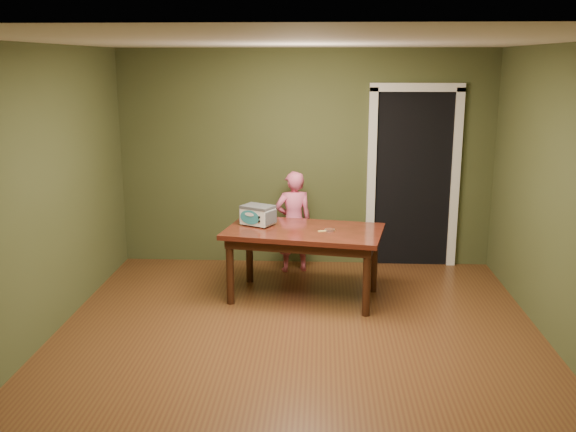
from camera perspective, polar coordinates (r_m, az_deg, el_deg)
The scene contains 8 objects.
floor at distance 5.73m, azimuth 0.76°, elevation -11.69°, with size 5.00×5.00×0.00m, color #593619.
room_shell at distance 5.23m, azimuth 0.82°, elevation 5.47°, with size 4.52×5.02×2.61m.
doorway at distance 8.15m, azimuth 10.76°, elevation 3.55°, with size 1.10×0.66×2.25m.
dining_table at distance 6.68m, azimuth 1.43°, elevation -2.00°, with size 1.73×1.17×0.75m.
toy_oven at distance 6.80m, azimuth -2.70°, elevation 0.14°, with size 0.40×0.36×0.21m.
baking_pan at distance 6.59m, azimuth 3.73°, elevation -1.24°, with size 0.10×0.10×0.02m.
spatula at distance 6.58m, azimuth 3.44°, elevation -1.32°, with size 0.18×0.03×0.01m, color #EBCD66.
child at distance 7.55m, azimuth 0.49°, elevation -0.51°, with size 0.44×0.29×1.21m, color #E55E86.
Camera 1 is at (0.20, -5.17, 2.45)m, focal length 40.00 mm.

